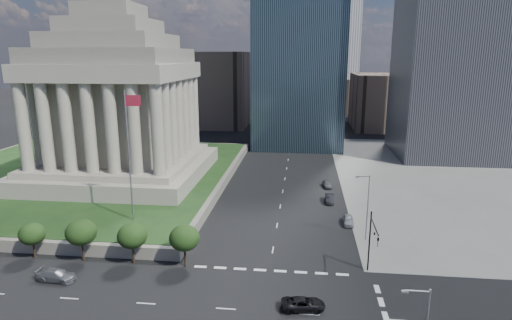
# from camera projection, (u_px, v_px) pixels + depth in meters

# --- Properties ---
(ground) EXTENTS (500.00, 500.00, 0.00)m
(ground) POSITION_uv_depth(u_px,v_px,m) (291.00, 141.00, 137.63)
(ground) COLOR black
(ground) RESTS_ON ground
(sidewalk_ne) EXTENTS (68.00, 90.00, 0.03)m
(sidewalk_ne) POSITION_uv_depth(u_px,v_px,m) (495.00, 180.00, 93.99)
(sidewalk_ne) COLOR slate
(sidewalk_ne) RESTS_ON ground
(plaza_terrace) EXTENTS (66.00, 70.00, 1.80)m
(plaza_terrace) POSITION_uv_depth(u_px,v_px,m) (79.00, 176.00, 94.11)
(plaza_terrace) COLOR slate
(plaza_terrace) RESTS_ON ground
(plaza_lawn) EXTENTS (64.00, 68.00, 0.10)m
(plaza_lawn) POSITION_uv_depth(u_px,v_px,m) (79.00, 172.00, 93.88)
(plaza_lawn) COLOR #193716
(plaza_lawn) RESTS_ON plaza_terrace
(war_memorial) EXTENTS (34.00, 34.00, 39.00)m
(war_memorial) POSITION_uv_depth(u_px,v_px,m) (116.00, 83.00, 86.08)
(war_memorial) COLOR gray
(war_memorial) RESTS_ON plaza_lawn
(flagpole) EXTENTS (2.52, 0.24, 20.00)m
(flagpole) POSITION_uv_depth(u_px,v_px,m) (129.00, 150.00, 63.56)
(flagpole) COLOR slate
(flagpole) RESTS_ON plaza_lawn
(tree_row) EXTENTS (53.00, 4.00, 6.00)m
(tree_row) POSITION_uv_depth(u_px,v_px,m) (8.00, 236.00, 57.83)
(tree_row) COLOR black
(tree_row) RESTS_ON ground
(midrise_glass) EXTENTS (26.00, 26.00, 60.00)m
(midrise_glass) POSITION_uv_depth(u_px,v_px,m) (300.00, 44.00, 125.44)
(midrise_glass) COLOR black
(midrise_glass) RESTS_ON ground
(building_filler_ne) EXTENTS (20.00, 30.00, 20.00)m
(building_filler_ne) POSITION_uv_depth(u_px,v_px,m) (380.00, 101.00, 160.69)
(building_filler_ne) COLOR brown
(building_filler_ne) RESTS_ON ground
(building_filler_nw) EXTENTS (24.00, 30.00, 28.00)m
(building_filler_nw) POSITION_uv_depth(u_px,v_px,m) (218.00, 89.00, 166.53)
(building_filler_nw) COLOR brown
(building_filler_nw) RESTS_ON ground
(traffic_signal_ne) EXTENTS (0.30, 5.74, 8.00)m
(traffic_signal_ne) POSITION_uv_depth(u_px,v_px,m) (372.00, 238.00, 51.73)
(traffic_signal_ne) COLOR black
(traffic_signal_ne) RESTS_ON ground
(street_lamp_north) EXTENTS (2.13, 0.22, 10.00)m
(street_lamp_north) POSITION_uv_depth(u_px,v_px,m) (367.00, 204.00, 62.45)
(street_lamp_north) COLOR slate
(street_lamp_north) RESTS_ON ground
(pickup_truck) EXTENTS (5.00, 2.77, 1.33)m
(pickup_truck) POSITION_uv_depth(u_px,v_px,m) (303.00, 304.00, 46.16)
(pickup_truck) COLOR black
(pickup_truck) RESTS_ON ground
(suv_grey) EXTENTS (2.39, 5.04, 1.42)m
(suv_grey) POSITION_uv_depth(u_px,v_px,m) (56.00, 275.00, 52.08)
(suv_grey) COLOR slate
(suv_grey) RESTS_ON ground
(parked_sedan_near) EXTENTS (1.77, 4.22, 1.43)m
(parked_sedan_near) POSITION_uv_depth(u_px,v_px,m) (348.00, 220.00, 69.47)
(parked_sedan_near) COLOR #93979B
(parked_sedan_near) RESTS_ON ground
(parked_sedan_mid) EXTENTS (1.55, 4.36, 1.43)m
(parked_sedan_mid) POSITION_uv_depth(u_px,v_px,m) (329.00, 199.00, 79.91)
(parked_sedan_mid) COLOR black
(parked_sedan_mid) RESTS_ON ground
(parked_sedan_far) EXTENTS (4.22, 2.12, 1.38)m
(parked_sedan_far) POSITION_uv_depth(u_px,v_px,m) (327.00, 184.00, 89.06)
(parked_sedan_far) COLOR #4D4F54
(parked_sedan_far) RESTS_ON ground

